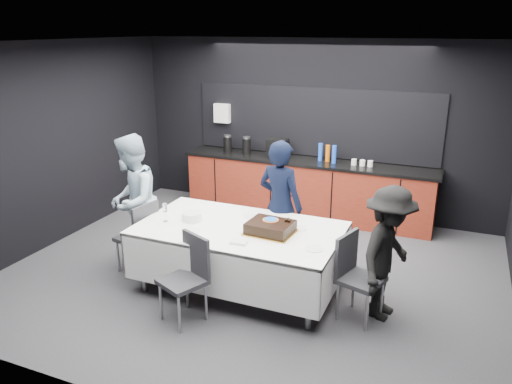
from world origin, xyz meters
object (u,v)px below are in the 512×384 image
at_px(party_table, 239,238).
at_px(plate_stack, 192,216).
at_px(chair_left, 140,233).
at_px(chair_right, 355,270).
at_px(champagne_flute, 165,209).
at_px(chair_near, 188,272).
at_px(person_center, 280,205).
at_px(person_right, 388,254).
at_px(cake_assembly, 270,227).
at_px(person_left, 132,201).

relative_size(party_table, plate_stack, 9.98).
xyz_separation_m(chair_left, chair_right, (2.67, 0.03, 0.00)).
xyz_separation_m(champagne_flute, chair_near, (0.64, -0.60, -0.40)).
xyz_separation_m(chair_near, person_center, (0.47, 1.49, 0.30)).
relative_size(person_center, person_right, 1.15).
bearing_deg(champagne_flute, person_center, 38.82).
distance_m(chair_near, person_right, 2.08).
bearing_deg(cake_assembly, person_center, 101.67).
distance_m(cake_assembly, chair_left, 1.72).
bearing_deg(party_table, person_center, 71.58).
bearing_deg(cake_assembly, party_table, 177.54).
relative_size(chair_left, person_right, 0.64).
xyz_separation_m(party_table, person_center, (0.24, 0.72, 0.19)).
bearing_deg(chair_right, chair_left, -179.41).
xyz_separation_m(champagne_flute, chair_right, (2.24, 0.10, -0.40)).
bearing_deg(champagne_flute, person_right, 5.27).
relative_size(cake_assembly, person_left, 0.32).
bearing_deg(person_left, chair_right, 67.73).
height_order(party_table, person_right, person_right).
height_order(plate_stack, person_left, person_left).
distance_m(chair_right, chair_near, 1.74).
relative_size(plate_stack, chair_right, 0.25).
distance_m(champagne_flute, chair_left, 0.59).
distance_m(person_left, person_right, 3.20).
distance_m(champagne_flute, person_right, 2.56).
distance_m(party_table, cake_assembly, 0.44).
bearing_deg(plate_stack, person_right, 2.20).
bearing_deg(plate_stack, chair_right, -1.32).
height_order(plate_stack, person_center, person_center).
bearing_deg(person_center, person_left, 32.63).
height_order(chair_left, person_left, person_left).
bearing_deg(plate_stack, chair_left, -174.09).
xyz_separation_m(champagne_flute, person_left, (-0.66, 0.26, -0.08)).
bearing_deg(person_center, plate_stack, 54.49).
xyz_separation_m(cake_assembly, chair_near, (-0.62, -0.76, -0.31)).
distance_m(party_table, chair_left, 1.31).
xyz_separation_m(cake_assembly, person_left, (-1.92, 0.10, 0.01)).
xyz_separation_m(party_table, person_right, (1.67, 0.06, 0.09)).
height_order(cake_assembly, person_right, person_right).
bearing_deg(person_center, chair_near, 85.40).
relative_size(chair_left, person_left, 0.54).
distance_m(plate_stack, chair_right, 1.99).
height_order(cake_assembly, person_left, person_left).
height_order(party_table, chair_left, chair_left).
xyz_separation_m(party_table, champagne_flute, (-0.87, -0.18, 0.30)).
bearing_deg(chair_near, party_table, 73.48).
relative_size(party_table, chair_left, 2.51).
distance_m(person_center, person_right, 1.58).
height_order(plate_stack, chair_near, chair_near).
bearing_deg(party_table, chair_right, -3.14).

